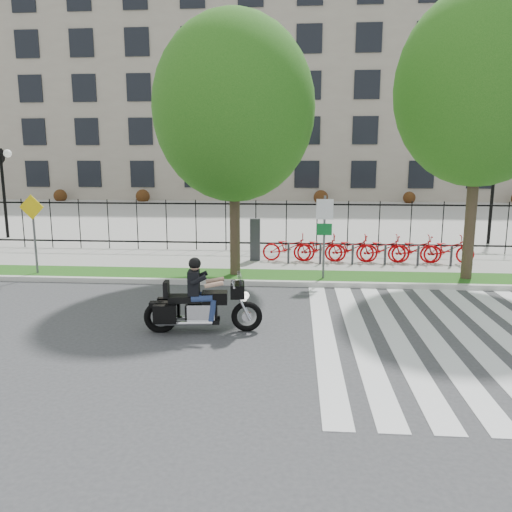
{
  "coord_description": "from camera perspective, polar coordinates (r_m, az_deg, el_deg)",
  "views": [
    {
      "loc": [
        1.56,
        -10.32,
        3.65
      ],
      "look_at": [
        0.5,
        3.0,
        1.11
      ],
      "focal_mm": 35.0,
      "sensor_mm": 36.0,
      "label": 1
    }
  ],
  "objects": [
    {
      "name": "office_building",
      "position": [
        55.62,
        3.06,
        17.28
      ],
      "size": [
        60.0,
        21.9,
        20.15
      ],
      "color": "gray",
      "rests_on": "ground"
    },
    {
      "name": "plaza",
      "position": [
        35.54,
        2.02,
        4.96
      ],
      "size": [
        80.0,
        34.0,
        0.1
      ],
      "primitive_type": "cube",
      "color": "#99978F",
      "rests_on": "ground"
    },
    {
      "name": "crosswalk_stripes",
      "position": [
        11.42,
        21.15,
        -8.58
      ],
      "size": [
        5.7,
        8.0,
        0.01
      ],
      "primitive_type": null,
      "color": "silver",
      "rests_on": "ground"
    },
    {
      "name": "sidewalk",
      "position": [
        18.19,
        -0.45,
        -0.55
      ],
      "size": [
        60.0,
        3.5,
        0.15
      ],
      "primitive_type": "cube",
      "color": "#99978F",
      "rests_on": "ground"
    },
    {
      "name": "street_tree_1",
      "position": [
        15.46,
        -2.54,
        16.49
      ],
      "size": [
        4.82,
        4.82,
        7.82
      ],
      "color": "#35261D",
      "rests_on": "grass_verge"
    },
    {
      "name": "lamp_post_right",
      "position": [
        23.87,
        25.58,
        8.67
      ],
      "size": [
        1.06,
        0.7,
        4.25
      ],
      "color": "black",
      "rests_on": "ground"
    },
    {
      "name": "sign_pole_warning",
      "position": [
        17.11,
        -24.11,
        3.44
      ],
      "size": [
        0.78,
        0.09,
        2.49
      ],
      "color": "#59595B",
      "rests_on": "grass_verge"
    },
    {
      "name": "sign_pole_regulatory",
      "position": [
        15.05,
        7.82,
        3.39
      ],
      "size": [
        0.5,
        0.09,
        2.5
      ],
      "color": "#59595B",
      "rests_on": "grass_verge"
    },
    {
      "name": "lamp_post_left",
      "position": [
        26.12,
        -27.05,
        8.64
      ],
      "size": [
        1.06,
        0.7,
        4.25
      ],
      "color": "black",
      "rests_on": "ground"
    },
    {
      "name": "motorcycle_rider",
      "position": [
        10.84,
        -6.16,
        -5.3
      ],
      "size": [
        2.57,
        0.85,
        1.98
      ],
      "color": "black",
      "rests_on": "ground"
    },
    {
      "name": "grass_verge",
      "position": [
        15.76,
        -1.25,
        -2.33
      ],
      "size": [
        60.0,
        1.5,
        0.15
      ],
      "primitive_type": "cube",
      "color": "#1A5114",
      "rests_on": "ground"
    },
    {
      "name": "curb",
      "position": [
        14.94,
        -1.57,
        -3.07
      ],
      "size": [
        60.0,
        0.2,
        0.15
      ],
      "primitive_type": "cube",
      "color": "beige",
      "rests_on": "ground"
    },
    {
      "name": "bike_share_station",
      "position": [
        17.94,
        12.34,
        0.87
      ],
      "size": [
        7.8,
        0.86,
        1.5
      ],
      "color": "#2D2D33",
      "rests_on": "sidewalk"
    },
    {
      "name": "street_tree_2",
      "position": [
        16.26,
        24.33,
        17.09
      ],
      "size": [
        4.87,
        4.87,
        8.36
      ],
      "color": "#35261D",
      "rests_on": "grass_verge"
    },
    {
      "name": "iron_fence",
      "position": [
        19.74,
        -0.01,
        3.5
      ],
      "size": [
        30.0,
        0.06,
        2.0
      ],
      "primitive_type": null,
      "color": "black",
      "rests_on": "sidewalk"
    },
    {
      "name": "ground",
      "position": [
        11.06,
        -3.86,
        -8.52
      ],
      "size": [
        120.0,
        120.0,
        0.0
      ],
      "primitive_type": "plane",
      "color": "#373739",
      "rests_on": "ground"
    }
  ]
}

